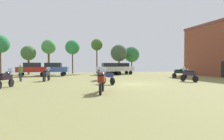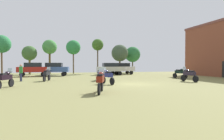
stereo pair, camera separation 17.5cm
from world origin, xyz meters
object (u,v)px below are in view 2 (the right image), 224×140
Objects in this scene: person_1 at (21,71)px; tree_4 at (98,45)px; motorcycle_5 at (101,74)px; motorcycle_3 at (189,74)px; tree_1 at (120,53)px; tree_7 at (73,47)px; tree_8 at (29,53)px; car_2 at (54,68)px; tree_6 at (133,54)px; motorcycle_1 at (47,74)px; motorcycle_2 at (180,73)px; motorcycle_7 at (101,81)px; car_3 at (122,68)px; car_1 at (110,68)px; car_4 at (33,68)px; motorcycle_4 at (5,78)px; motorcycle_6 at (107,76)px; tree_2 at (50,47)px; tree_5 at (1,44)px.

tree_4 is at bearing 160.47° from person_1.
motorcycle_3 is at bearing 151.41° from motorcycle_5.
tree_1 is 0.91× the size of tree_7.
motorcycle_5 is 1.22× the size of person_1.
person_1 is at bearing -12.06° from motorcycle_5.
person_1 is 17.21m from tree_7.
tree_1 is 1.14× the size of tree_8.
tree_6 reaches higher than car_2.
motorcycle_2 reaches higher than motorcycle_1.
tree_1 reaches higher than motorcycle_1.
motorcycle_7 is 0.48× the size of car_3.
tree_6 is at bearing 72.85° from motorcycle_3.
tree_1 is at bearing -29.37° from car_1.
tree_4 is at bearing -170.68° from tree_6.
motorcycle_5 is at bearing 97.93° from person_1.
car_4 is at bearing 119.66° from motorcycle_1.
motorcycle_3 is 16.38m from motorcycle_4.
motorcycle_6 is 22.92m from tree_2.
motorcycle_6 is (5.37, -4.66, -0.00)m from motorcycle_1.
motorcycle_1 is 0.49× the size of car_1.
car_2 is (-8.82, -0.04, 0.00)m from car_1.
tree_2 reaches higher than motorcycle_6.
tree_1 is at bearing -22.70° from car_3.
tree_2 is at bearing 102.11° from motorcycle_4.
motorcycle_3 is (-1.87, -4.15, 0.01)m from motorcycle_2.
car_1 reaches higher than motorcycle_3.
motorcycle_2 is 15.14m from motorcycle_7.
motorcycle_1 is 0.97× the size of motorcycle_7.
motorcycle_5 is at bearing 95.87° from motorcycle_7.
car_4 is 0.70× the size of tree_7.
motorcycle_5 is 0.33× the size of tree_2.
motorcycle_2 is 0.48× the size of car_3.
tree_2 is (-12.41, 6.34, 3.84)m from car_3.
motorcycle_7 is 0.33× the size of tree_2.
tree_6 reaches higher than motorcycle_6.
tree_1 is (7.35, 16.61, 3.33)m from motorcycle_5.
tree_6 is (7.06, 8.01, 2.75)m from car_1.
tree_8 reaches higher than car_2.
motorcycle_4 is 26.42m from tree_1.
car_4 is at bearing -102.44° from tree_2.
tree_2 is 0.95× the size of tree_4.
tree_7 reaches higher than car_2.
motorcycle_4 is (-2.49, -5.40, -0.01)m from motorcycle_1.
motorcycle_3 is 23.06m from tree_7.
motorcycle_3 is at bearing -16.13° from motorcycle_6.
tree_8 is at bearing -175.42° from tree_6.
motorcycle_2 is 25.61m from tree_8.
tree_5 is (-22.33, 20.00, 4.52)m from motorcycle_3.
car_2 is 8.22m from tree_8.
motorcycle_7 is at bearing -17.02° from motorcycle_4.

